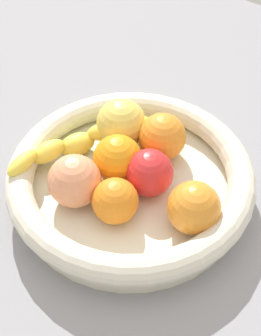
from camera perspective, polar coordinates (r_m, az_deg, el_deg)
kitchen_counter at (r=67.27cm, az=-0.00°, el=-4.05°), size 120.00×120.00×3.00cm
fruit_bowl at (r=63.73cm, az=-0.00°, el=-1.39°), size 33.11×33.11×6.09cm
banana_draped_left at (r=66.28cm, az=-6.32°, el=3.08°), size 11.04×20.52×5.02cm
orange_front at (r=57.80cm, az=7.65°, el=-4.78°), size 6.64×6.64×6.64cm
orange_mid_left at (r=65.85cm, az=4.04°, el=3.67°), size 6.72×6.72×6.72cm
orange_mid_right at (r=58.46cm, az=-1.86°, el=-4.01°), size 5.89×5.89×5.89cm
orange_rear at (r=63.03cm, az=-1.31°, el=1.32°), size 6.64×6.64×6.64cm
peach_blush at (r=60.32cm, az=-6.77°, el=-1.57°), size 6.91×6.91×6.91cm
tomato_red at (r=61.29cm, az=2.29°, el=-0.58°), size 6.35×6.35×6.35cm
apple_yellow at (r=67.47cm, az=-1.12°, el=5.35°), size 7.21×7.21×7.21cm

